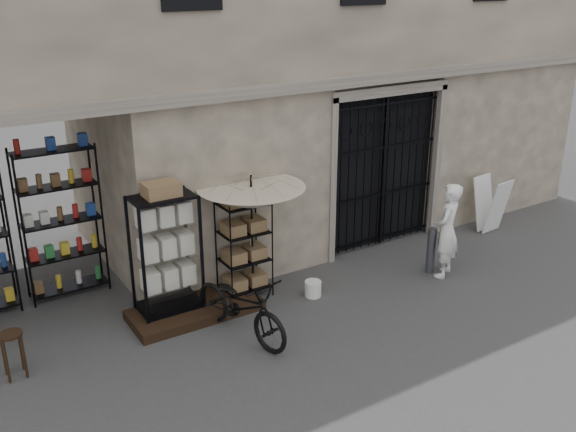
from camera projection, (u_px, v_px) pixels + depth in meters
ground at (380, 315)px, 9.89m from camera, size 80.00×80.00×0.00m
shop_recess at (22, 226)px, 9.33m from camera, size 3.00×1.70×3.00m
shop_shelving at (14, 231)px, 9.79m from camera, size 2.70×0.50×2.50m
iron_gate at (378, 169)px, 12.03m from camera, size 2.50×0.21×3.00m
step_platform at (195, 310)px, 9.90m from camera, size 2.00×0.90×0.15m
display_cabinet at (167, 259)px, 9.52m from camera, size 0.91×0.57×1.96m
wire_rack at (244, 248)px, 10.23m from camera, size 0.85×0.69×1.69m
market_umbrella at (251, 192)px, 9.96m from camera, size 1.87×1.89×2.44m
white_bucket at (313, 289)px, 10.44m from camera, size 0.31×0.31×0.26m
bicycle at (242, 335)px, 9.34m from camera, size 0.86×1.10×1.85m
wooden_stool at (14, 354)px, 8.29m from camera, size 0.34×0.34×0.64m
steel_bollard at (431, 251)px, 11.17m from camera, size 0.17×0.17×0.83m
shopkeeper at (443, 275)px, 11.22m from camera, size 1.37×1.74×0.40m
easel_sign at (491, 205)px, 12.91m from camera, size 0.58×0.65×1.10m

